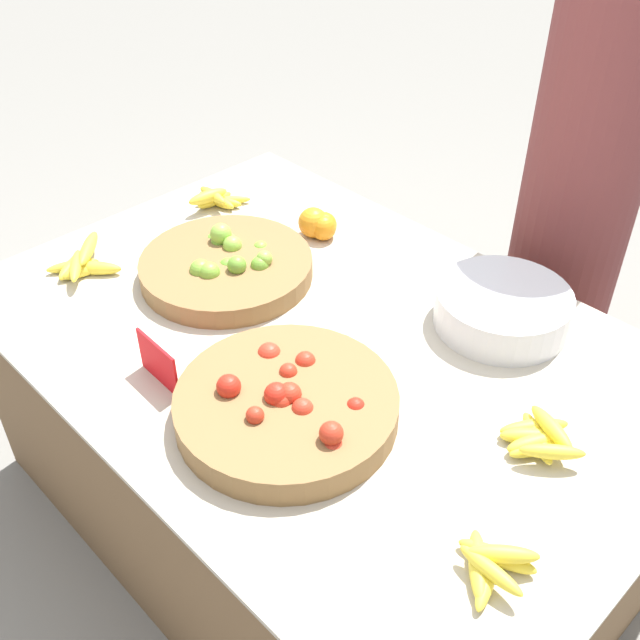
% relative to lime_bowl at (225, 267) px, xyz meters
% --- Properties ---
extents(ground_plane, '(12.00, 12.00, 0.00)m').
position_rel_lime_bowl_xyz_m(ground_plane, '(0.34, 0.00, -0.67)').
color(ground_plane, gray).
extents(market_table, '(1.62, 1.10, 0.64)m').
position_rel_lime_bowl_xyz_m(market_table, '(0.34, 0.00, -0.35)').
color(market_table, brown).
rests_on(market_table, ground_plane).
extents(lime_bowl, '(0.44, 0.44, 0.10)m').
position_rel_lime_bowl_xyz_m(lime_bowl, '(0.00, 0.00, 0.00)').
color(lime_bowl, olive).
rests_on(lime_bowl, market_table).
extents(tomato_basket, '(0.45, 0.45, 0.10)m').
position_rel_lime_bowl_xyz_m(tomato_basket, '(0.48, -0.22, 0.00)').
color(tomato_basket, olive).
rests_on(tomato_basket, market_table).
extents(orange_pile, '(0.11, 0.10, 0.08)m').
position_rel_lime_bowl_xyz_m(orange_pile, '(0.03, 0.30, 0.01)').
color(orange_pile, orange).
rests_on(orange_pile, market_table).
extents(metal_bowl, '(0.31, 0.31, 0.09)m').
position_rel_lime_bowl_xyz_m(metal_bowl, '(0.60, 0.34, 0.01)').
color(metal_bowl, silver).
rests_on(metal_bowl, market_table).
extents(price_sign, '(0.14, 0.01, 0.11)m').
position_rel_lime_bowl_xyz_m(price_sign, '(0.21, -0.35, 0.02)').
color(price_sign, red).
rests_on(price_sign, market_table).
extents(banana_bunch_middle_right, '(0.14, 0.15, 0.05)m').
position_rel_lime_bowl_xyz_m(banana_bunch_middle_right, '(0.97, -0.22, -0.01)').
color(banana_bunch_middle_right, yellow).
rests_on(banana_bunch_middle_right, market_table).
extents(banana_bunch_middle_left, '(0.15, 0.18, 0.06)m').
position_rel_lime_bowl_xyz_m(banana_bunch_middle_left, '(-0.30, 0.20, -0.01)').
color(banana_bunch_middle_left, yellow).
rests_on(banana_bunch_middle_left, market_table).
extents(banana_bunch_back_center, '(0.19, 0.18, 0.06)m').
position_rel_lime_bowl_xyz_m(banana_bunch_back_center, '(-0.27, -0.25, -0.01)').
color(banana_bunch_back_center, yellow).
rests_on(banana_bunch_back_center, market_table).
extents(banana_bunch_front_right, '(0.18, 0.17, 0.06)m').
position_rel_lime_bowl_xyz_m(banana_bunch_front_right, '(0.87, 0.07, -0.01)').
color(banana_bunch_front_right, yellow).
rests_on(banana_bunch_front_right, market_table).
extents(vendor_person, '(0.31, 0.31, 1.59)m').
position_rel_lime_bowl_xyz_m(vendor_person, '(0.50, 0.81, 0.07)').
color(vendor_person, brown).
rests_on(vendor_person, ground_plane).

